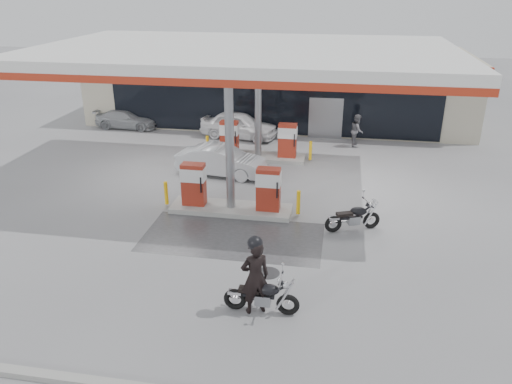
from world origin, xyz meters
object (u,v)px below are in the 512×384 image
pump_island_near (231,193)px  attendant (357,130)px  sedan_white (239,125)px  parked_car_left (127,119)px  pump_island_far (258,144)px  hatchback_silver (221,161)px  main_motorcycle (263,297)px  biker_main (255,277)px  parked_motorcycle (354,218)px

pump_island_near → attendant: pump_island_near is taller
sedan_white → parked_car_left: sedan_white is taller
attendant → parked_car_left: attendant is taller
pump_island_near → pump_island_far: same height
sedan_white → hatchback_silver: size_ratio=1.06×
pump_island_far → sedan_white: bearing=116.5°
main_motorcycle → sedan_white: 15.51m
pump_island_far → sedan_white: pump_island_far is taller
biker_main → hatchback_silver: bearing=-98.5°
biker_main → hatchback_silver: biker_main is taller
hatchback_silver → pump_island_near: bearing=-154.1°
main_motorcycle → parked_car_left: (-10.52, 15.85, 0.07)m
attendant → sedan_white: bearing=87.0°
parked_motorcycle → sedan_white: size_ratio=0.46×
sedan_white → parked_motorcycle: bearing=-138.7°
biker_main → attendant: biker_main is taller
main_motorcycle → biker_main: biker_main is taller
pump_island_near → parked_car_left: pump_island_near is taller
pump_island_far → parked_car_left: size_ratio=1.42×
main_motorcycle → attendant: attendant is taller
main_motorcycle → parked_car_left: parked_car_left is taller
pump_island_near → biker_main: 6.18m
main_motorcycle → sedan_white: size_ratio=0.48×
main_motorcycle → hatchback_silver: bearing=109.5°
hatchback_silver → sedan_white: bearing=10.8°
sedan_white → attendant: (6.26, -0.40, 0.12)m
sedan_white → attendant: size_ratio=2.51×
parked_motorcycle → main_motorcycle: bearing=-136.7°
attendant → pump_island_far: bearing=121.6°
pump_island_far → parked_car_left: (-8.38, 4.00, -0.19)m
attendant → parked_car_left: (-13.05, 1.20, -0.31)m
pump_island_near → parked_motorcycle: size_ratio=2.70×
biker_main → attendant: 14.91m
pump_island_far → attendant: 5.44m
attendant → hatchback_silver: size_ratio=0.42×
parked_car_left → parked_motorcycle: bearing=-127.8°
attendant → biker_main: bearing=170.1°
attendant → parked_motorcycle: bearing=179.5°
attendant → hatchback_silver: attendant is taller
biker_main → parked_car_left: (-10.33, 15.86, -0.51)m
parked_motorcycle → attendant: size_ratio=1.15×
pump_island_near → main_motorcycle: (2.14, -5.85, -0.26)m
pump_island_far → hatchback_silver: bearing=-117.1°
biker_main → parked_motorcycle: (2.53, 5.08, -0.58)m
biker_main → hatchback_silver: (-3.17, 9.46, -0.39)m
sedan_white → parked_car_left: 6.84m
pump_island_far → hatchback_silver: size_ratio=1.31×
pump_island_near → main_motorcycle: pump_island_near is taller
hatchback_silver → parked_car_left: hatchback_silver is taller
biker_main → parked_car_left: size_ratio=0.57×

